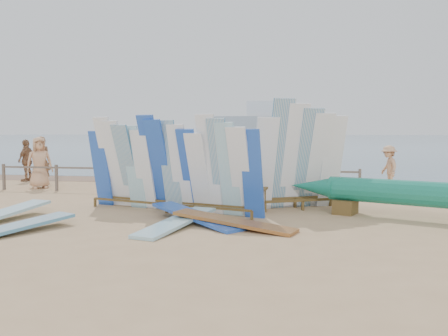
% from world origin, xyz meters
% --- Properties ---
extents(ground, '(160.00, 160.00, 0.00)m').
position_xyz_m(ground, '(0.00, 0.00, 0.00)').
color(ground, tan).
rests_on(ground, ground).
extents(ocean, '(320.00, 240.00, 0.02)m').
position_xyz_m(ocean, '(0.00, 128.00, 0.00)').
color(ocean, slate).
rests_on(ocean, ground).
extents(wet_sand_strip, '(40.00, 2.60, 0.01)m').
position_xyz_m(wet_sand_strip, '(0.00, 7.20, 0.00)').
color(wet_sand_strip, brown).
rests_on(wet_sand_strip, ground).
extents(distant_ship, '(45.00, 8.00, 14.00)m').
position_xyz_m(distant_ship, '(-12.00, 180.00, 5.31)').
color(distant_ship, '#999EA3').
rests_on(distant_ship, ocean).
extents(fence, '(12.08, 0.08, 0.90)m').
position_xyz_m(fence, '(0.00, 3.00, 0.63)').
color(fence, '#66584D').
rests_on(fence, ground).
extents(main_surfboard_rack, '(4.89, 1.85, 2.45)m').
position_xyz_m(main_surfboard_rack, '(1.05, -0.34, 1.10)').
color(main_surfboard_rack, brown).
rests_on(main_surfboard_rack, ground).
extents(side_surfboard_rack, '(2.50, 1.68, 2.86)m').
position_xyz_m(side_surfboard_rack, '(4.23, 0.68, 1.28)').
color(side_surfboard_rack, brown).
rests_on(side_surfboard_rack, ground).
extents(outrigger_canoe, '(6.15, 2.95, 0.91)m').
position_xyz_m(outrigger_canoe, '(7.01, -0.52, 0.58)').
color(outrigger_canoe, brown).
rests_on(outrigger_canoe, ground).
extents(vendor_table, '(0.77, 0.56, 1.00)m').
position_xyz_m(vendor_table, '(3.09, -0.05, 0.33)').
color(vendor_table, brown).
rests_on(vendor_table, ground).
extents(flat_board_b, '(1.20, 2.75, 0.23)m').
position_xyz_m(flat_board_b, '(1.74, -2.17, 0.00)').
color(flat_board_b, '#81BCCF').
rests_on(flat_board_b, ground).
extents(flat_board_e, '(1.61, 2.69, 0.24)m').
position_xyz_m(flat_board_e, '(-1.31, -3.44, 0.00)').
color(flat_board_e, silver).
rests_on(flat_board_e, ground).
extents(flat_board_c, '(2.74, 1.33, 0.29)m').
position_xyz_m(flat_board_c, '(2.96, -2.08, 0.00)').
color(flat_board_c, '#9B5F2A').
rests_on(flat_board_c, ground).
extents(flat_board_d, '(2.46, 2.11, 0.31)m').
position_xyz_m(flat_board_d, '(2.04, -1.65, 0.00)').
color(flat_board_d, blue).
rests_on(flat_board_d, ground).
extents(beach_chair_left, '(0.61, 0.63, 0.83)m').
position_xyz_m(beach_chair_left, '(-0.54, 3.72, 0.24)').
color(beach_chair_left, '#AF2212').
rests_on(beach_chair_left, ground).
extents(beach_chair_right, '(0.63, 0.65, 0.97)m').
position_xyz_m(beach_chair_right, '(1.30, 3.83, 0.28)').
color(beach_chair_right, '#AF2212').
rests_on(beach_chair_right, ground).
extents(stroller, '(0.81, 0.98, 1.16)m').
position_xyz_m(stroller, '(0.98, 4.30, 0.47)').
color(stroller, '#AF2212').
rests_on(stroller, ground).
extents(beachgoer_11, '(1.73, 1.07, 1.78)m').
position_xyz_m(beachgoer_11, '(-2.85, 5.97, 0.89)').
color(beachgoer_11, beige).
rests_on(beachgoer_11, ground).
extents(beachgoer_9, '(0.81, 1.31, 1.89)m').
position_xyz_m(beachgoer_9, '(4.81, 7.00, 0.94)').
color(beachgoer_9, tan).
rests_on(beachgoer_9, ground).
extents(beachgoer_1, '(0.77, 0.65, 1.85)m').
position_xyz_m(beachgoer_1, '(-5.40, 4.38, 0.92)').
color(beachgoer_1, '#8C6042').
rests_on(beachgoer_1, ground).
extents(beachgoer_extra_0, '(0.64, 1.07, 1.54)m').
position_xyz_m(beachgoer_extra_0, '(7.23, 5.57, 0.77)').
color(beachgoer_extra_0, tan).
rests_on(beachgoer_extra_0, ground).
extents(beachgoer_8, '(0.73, 0.87, 1.63)m').
position_xyz_m(beachgoer_8, '(5.23, 5.17, 0.81)').
color(beachgoer_8, beige).
rests_on(beachgoer_8, ground).
extents(beachgoer_0, '(0.95, 0.92, 1.83)m').
position_xyz_m(beachgoer_0, '(-5.00, 3.60, 0.92)').
color(beachgoer_0, tan).
rests_on(beachgoer_0, ground).
extents(beachgoer_5, '(1.60, 0.82, 1.65)m').
position_xyz_m(beachgoer_5, '(-0.77, 6.10, 0.82)').
color(beachgoer_5, beige).
rests_on(beachgoer_5, ground).
extents(beachgoer_4, '(0.51, 0.95, 1.55)m').
position_xyz_m(beachgoer_4, '(-0.55, 5.37, 0.78)').
color(beachgoer_4, '#8C6042').
rests_on(beachgoer_4, ground).
extents(beachgoer_7, '(0.60, 0.65, 1.59)m').
position_xyz_m(beachgoer_7, '(4.66, 4.83, 0.80)').
color(beachgoer_7, '#8C6042').
rests_on(beachgoer_7, ground).
extents(beachgoer_extra_1, '(0.49, 1.02, 1.71)m').
position_xyz_m(beachgoer_extra_1, '(-6.82, 5.65, 0.85)').
color(beachgoer_extra_1, '#8C6042').
rests_on(beachgoer_extra_1, ground).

